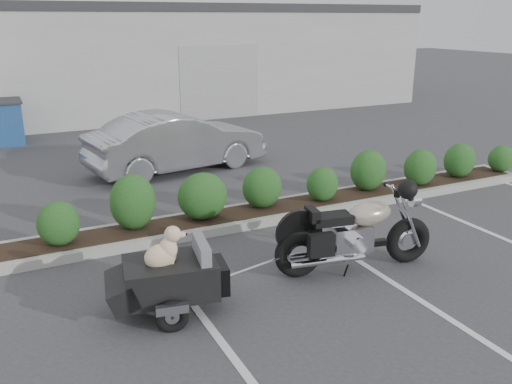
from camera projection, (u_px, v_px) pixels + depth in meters
name	position (u px, v px, depth m)	size (l,w,h in m)	color
ground	(285.00, 273.00, 7.83)	(90.00, 90.00, 0.00)	#38383A
planter_kerb	(274.00, 211.00, 10.10)	(12.00, 1.00, 0.15)	#9E9E93
building	(79.00, 57.00, 21.72)	(26.00, 10.00, 4.00)	#9EA099
motorcycle	(356.00, 234.00, 7.77)	(2.45, 0.99, 1.41)	black
pet_trailer	(169.00, 276.00, 6.65)	(1.98, 1.13, 1.17)	black
sedan	(177.00, 142.00, 12.88)	(1.48, 4.25, 1.40)	#A7A6AD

